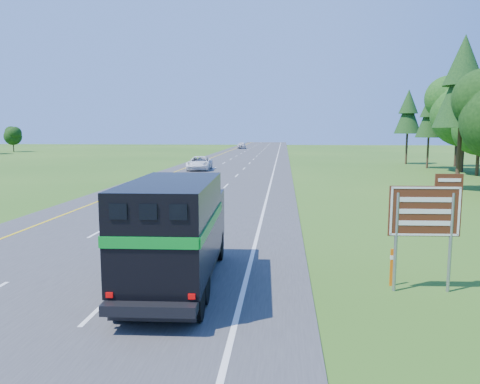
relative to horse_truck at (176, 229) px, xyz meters
The scene contains 7 objects.
road 37.55m from the horse_truck, 95.31° to the left, with size 15.00×260.00×0.04m, color #38383A.
lane_markings 37.54m from the horse_truck, 95.31° to the left, with size 11.15×260.00×0.01m.
horse_truck is the anchor object (origin of this frame).
white_suv 41.34m from the horse_truck, 99.32° to the left, with size 2.63×5.71×1.59m, color white.
far_car 104.80m from the horse_truck, 94.09° to the left, with size 1.94×4.81×1.64m, color silver.
exit_sign 7.28m from the horse_truck, ahead, with size 2.05×0.17×3.48m.
delineator 6.60m from the horse_truck, ahead, with size 0.09×0.05×1.15m.
Camera 1 is at (6.63, -0.72, 4.71)m, focal length 35.00 mm.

